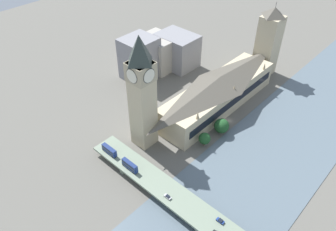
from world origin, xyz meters
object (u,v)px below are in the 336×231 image
object	(u,v)px
parliament_hall	(219,92)
road_bridge	(206,220)
clock_tower	(142,91)
double_decker_bus_rear	(130,165)
double_decker_bus_lead	(109,150)
victoria_tower	(268,42)
car_southbound_lead	(168,197)
car_southbound_mid	(220,221)

from	to	relation	value
parliament_hall	road_bridge	world-z (taller)	parliament_hall
clock_tower	road_bridge	bearing A→B (deg)	161.65
clock_tower	double_decker_bus_rear	xyz separation A→B (m)	(-14.22, 24.76, -30.35)
road_bridge	double_decker_bus_rear	bearing A→B (deg)	3.87
double_decker_bus_lead	double_decker_bus_rear	world-z (taller)	double_decker_bus_rear
victoria_tower	double_decker_bus_rear	distance (m)	148.97
victoria_tower	car_southbound_lead	xyz separation A→B (m)	(-31.14, 147.85, -20.91)
parliament_hall	road_bridge	xyz separation A→B (m)	(-52.84, 82.10, -7.64)
road_bridge	car_southbound_lead	size ratio (longest dim) A/B	39.16
victoria_tower	car_southbound_lead	bearing A→B (deg)	101.89
parliament_hall	clock_tower	distance (m)	67.26
road_bridge	double_decker_bus_lead	distance (m)	67.98
road_bridge	car_southbound_mid	xyz separation A→B (m)	(-5.92, -3.37, 1.74)
double_decker_bus_rear	car_southbound_mid	world-z (taller)	double_decker_bus_rear
double_decker_bus_lead	car_southbound_lead	size ratio (longest dim) A/B	2.70
double_decker_bus_lead	clock_tower	bearing A→B (deg)	-97.78
double_decker_bus_rear	parliament_hall	bearing A→B (deg)	-88.22
double_decker_bus_lead	double_decker_bus_rear	bearing A→B (deg)	-179.85
car_southbound_lead	car_southbound_mid	size ratio (longest dim) A/B	1.01
parliament_hall	car_southbound_lead	bearing A→B (deg)	109.96
victoria_tower	parliament_hall	bearing A→B (deg)	90.05
victoria_tower	double_decker_bus_rear	world-z (taller)	victoria_tower
clock_tower	road_bridge	size ratio (longest dim) A/B	0.46
parliament_hall	car_southbound_lead	xyz separation A→B (m)	(-31.09, 85.60, -5.90)
clock_tower	double_decker_bus_lead	size ratio (longest dim) A/B	6.68
clock_tower	double_decker_bus_rear	distance (m)	41.67
clock_tower	parliament_hall	bearing A→B (deg)	-100.79
clock_tower	victoria_tower	distance (m)	124.05
car_southbound_lead	parliament_hall	bearing A→B (deg)	-70.04
double_decker_bus_lead	car_southbound_mid	world-z (taller)	double_decker_bus_lead
double_decker_bus_lead	car_southbound_lead	bearing A→B (deg)	179.93
parliament_hall	road_bridge	bearing A→B (deg)	122.77
double_decker_bus_rear	car_southbound_mid	xyz separation A→B (m)	(-56.12, -6.76, -2.04)
victoria_tower	road_bridge	size ratio (longest dim) A/B	0.37
parliament_hall	double_decker_bus_rear	world-z (taller)	parliament_hall
parliament_hall	clock_tower	size ratio (longest dim) A/B	1.41
parliament_hall	car_southbound_mid	size ratio (longest dim) A/B	25.56
double_decker_bus_lead	car_southbound_lead	distance (m)	46.08
parliament_hall	clock_tower	bearing A→B (deg)	79.21
victoria_tower	double_decker_bus_rear	size ratio (longest dim) A/B	5.39
road_bridge	car_southbound_mid	distance (m)	7.03
double_decker_bus_rear	road_bridge	bearing A→B (deg)	-176.13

